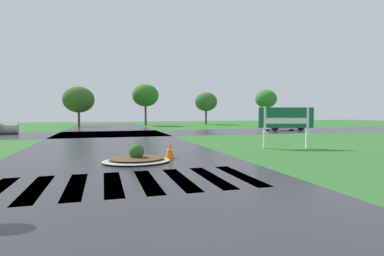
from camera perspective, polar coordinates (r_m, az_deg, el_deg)
asphalt_roadway at (r=12.37m, az=-13.18°, el=-5.67°), size 9.04×80.00×0.01m
asphalt_cross_road at (r=27.00m, az=-14.93°, el=-1.05°), size 90.00×8.13×0.01m
crosswalk_stripes at (r=8.25m, az=-11.51°, el=-9.98°), size 6.75×2.99×0.01m
estate_billboard at (r=16.19m, az=17.27°, el=1.47°), size 2.69×0.89×2.15m
median_island at (r=11.42m, az=-10.38°, el=-5.67°), size 2.48×2.06×0.68m
car_silver_hatch at (r=32.74m, az=16.76°, el=0.60°), size 4.31×2.46×1.23m
drainage_pipe_stack at (r=30.00m, az=-32.29°, el=-0.17°), size 2.61×1.09×0.90m
traffic_cone at (r=12.26m, az=-4.19°, el=-4.27°), size 0.40×0.40×0.62m
background_treeline at (r=43.04m, az=-8.89°, el=5.35°), size 41.69×5.49×5.75m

